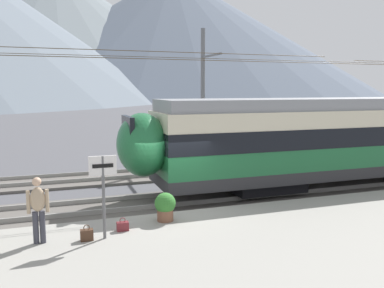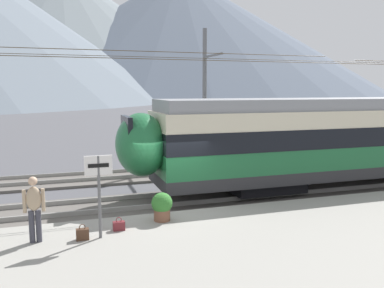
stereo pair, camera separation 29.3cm
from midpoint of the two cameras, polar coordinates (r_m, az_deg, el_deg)
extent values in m
plane|color=#4C4C51|center=(13.69, -3.18, -10.18)|extent=(400.00, 400.00, 0.00)
cube|color=gray|center=(9.83, 3.96, -16.43)|extent=(120.00, 7.11, 0.39)
cube|color=#5B5651|center=(14.92, -4.62, -8.42)|extent=(120.00, 3.00, 0.12)
cube|color=gray|center=(14.22, -3.89, -8.65)|extent=(120.00, 0.07, 0.16)
cube|color=gray|center=(15.56, -5.29, -7.21)|extent=(120.00, 0.07, 0.16)
cube|color=#5B5651|center=(19.66, -8.26, -4.49)|extent=(120.00, 3.00, 0.12)
cube|color=gray|center=(18.94, -7.86, -4.52)|extent=(120.00, 0.07, 0.16)
cube|color=gray|center=(20.32, -8.65, -3.69)|extent=(120.00, 0.07, 0.16)
cube|color=black|center=(16.25, 9.37, -5.57)|extent=(2.80, 2.28, 0.42)
ellipsoid|color=#1E6638|center=(14.29, -7.66, -0.10)|extent=(1.80, 2.62, 2.25)
cube|color=black|center=(14.15, -9.68, 1.51)|extent=(0.16, 1.71, 1.19)
cylinder|color=slate|center=(22.67, 1.17, 6.68)|extent=(0.24, 0.24, 7.54)
cube|color=slate|center=(21.62, 2.31, 12.47)|extent=(0.10, 2.69, 0.10)
cylinder|color=#473823|center=(20.49, 3.55, 12.01)|extent=(38.83, 0.02, 0.02)
cylinder|color=#59595B|center=(10.61, -13.24, -7.44)|extent=(0.08, 0.08, 2.17)
cube|color=silver|center=(10.43, -13.38, -3.01)|extent=(0.70, 0.06, 0.50)
cube|color=black|center=(10.39, -13.36, -3.05)|extent=(0.52, 0.01, 0.10)
cylinder|color=#383842|center=(10.98, -22.07, -10.98)|extent=(0.14, 0.14, 0.82)
cylinder|color=#383842|center=(10.97, -21.22, -10.95)|extent=(0.14, 0.14, 0.82)
ellipsoid|color=tan|center=(10.77, -21.84, -7.33)|extent=(0.36, 0.22, 0.62)
sphere|color=tan|center=(10.67, -21.96, -5.00)|extent=(0.22, 0.22, 0.22)
cylinder|color=tan|center=(10.80, -23.00, -7.63)|extent=(0.09, 0.09, 0.58)
cylinder|color=tan|center=(10.77, -20.65, -7.54)|extent=(0.09, 0.09, 0.58)
cube|color=#472D1E|center=(10.86, -15.51, -12.37)|extent=(0.32, 0.18, 0.29)
torus|color=#472D1E|center=(10.80, -15.54, -11.40)|extent=(0.16, 0.02, 0.16)
cube|color=maroon|center=(11.35, -10.58, -11.44)|extent=(0.32, 0.18, 0.24)
torus|color=maroon|center=(11.30, -10.60, -10.63)|extent=(0.16, 0.02, 0.16)
cylinder|color=brown|center=(11.98, -4.54, -10.03)|extent=(0.48, 0.48, 0.34)
sphere|color=#33752D|center=(11.88, -4.56, -8.40)|extent=(0.62, 0.62, 0.62)
sphere|color=gold|center=(11.84, -4.56, -7.75)|extent=(0.34, 0.34, 0.34)
cone|color=slate|center=(216.78, -18.77, 14.69)|extent=(196.21, 196.21, 63.04)
cone|color=#515B6B|center=(214.64, -2.71, 15.16)|extent=(206.94, 206.94, 63.05)
camera|label=1|loc=(0.15, -90.49, -0.07)|focal=37.49mm
camera|label=2|loc=(0.15, 89.51, 0.07)|focal=37.49mm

